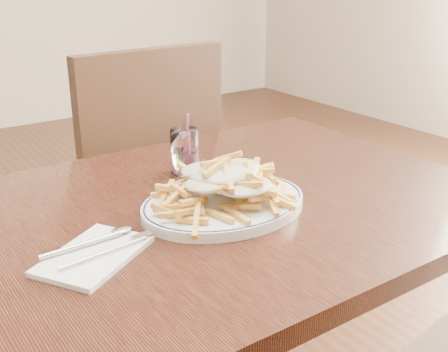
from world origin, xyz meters
TOP-DOWN VIEW (x-y plane):
  - table at (0.00, 0.00)m, footprint 1.20×0.80m
  - chair_far at (0.17, 0.62)m, footprint 0.48×0.48m
  - fries_plate at (0.03, -0.04)m, footprint 0.41×0.38m
  - loaded_fries at (0.03, -0.04)m, footprint 0.31×0.27m
  - napkin at (-0.25, -0.08)m, footprint 0.22×0.20m
  - cutlery at (-0.25, -0.07)m, footprint 0.20×0.08m
  - water_glass at (0.08, 0.17)m, footprint 0.06×0.06m

SIDE VIEW (x-z plane):
  - chair_far at x=0.17m, z-range 0.07..1.05m
  - table at x=0.00m, z-range 0.30..1.05m
  - napkin at x=-0.25m, z-range 0.75..0.76m
  - fries_plate at x=0.03m, z-range 0.75..0.77m
  - cutlery at x=-0.25m, z-range 0.76..0.77m
  - water_glass at x=0.08m, z-range 0.72..0.86m
  - loaded_fries at x=0.03m, z-range 0.77..0.85m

